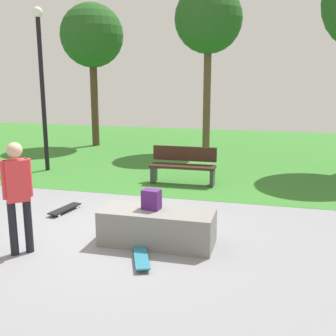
# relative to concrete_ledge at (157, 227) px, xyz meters

# --- Properties ---
(ground_plane) EXTENTS (28.00, 28.00, 0.00)m
(ground_plane) POSITION_rel_concrete_ledge_xyz_m (-0.93, 0.26, -0.28)
(ground_plane) COLOR gray
(grass_lawn) EXTENTS (26.60, 11.78, 0.01)m
(grass_lawn) POSITION_rel_concrete_ledge_xyz_m (-0.93, 8.37, -0.28)
(grass_lawn) COLOR #387A2D
(grass_lawn) RESTS_ON ground_plane
(concrete_ledge) EXTENTS (1.81, 0.71, 0.56)m
(concrete_ledge) POSITION_rel_concrete_ledge_xyz_m (0.00, 0.00, 0.00)
(concrete_ledge) COLOR gray
(concrete_ledge) RESTS_ON ground_plane
(backpack_on_ledge) EXTENTS (0.30, 0.23, 0.32)m
(backpack_on_ledge) POSITION_rel_concrete_ledge_xyz_m (-0.11, 0.05, 0.44)
(backpack_on_ledge) COLOR #4C1E66
(backpack_on_ledge) RESTS_ON concrete_ledge
(skater_performing_trick) EXTENTS (0.37, 0.36, 1.71)m
(skater_performing_trick) POSITION_rel_concrete_ledge_xyz_m (-1.89, -0.86, 0.72)
(skater_performing_trick) COLOR black
(skater_performing_trick) RESTS_ON ground_plane
(skateboard_by_ledge) EXTENTS (0.49, 0.82, 0.08)m
(skateboard_by_ledge) POSITION_rel_concrete_ledge_xyz_m (-0.05, -0.69, -0.21)
(skateboard_by_ledge) COLOR teal
(skateboard_by_ledge) RESTS_ON ground_plane
(skateboard_spare) EXTENTS (0.35, 0.82, 0.08)m
(skateboard_spare) POSITION_rel_concrete_ledge_xyz_m (-2.20, 1.06, -0.21)
(skateboard_spare) COLOR black
(skateboard_spare) RESTS_ON ground_plane
(park_bench_near_lamppost) EXTENTS (1.60, 0.49, 0.91)m
(park_bench_near_lamppost) POSITION_rel_concrete_ledge_xyz_m (-0.41, 3.79, 0.20)
(park_bench_near_lamppost) COLOR #331E14
(park_bench_near_lamppost) RESTS_ON ground_plane
(tree_slender_maple) EXTENTS (2.28, 2.28, 5.16)m
(tree_slender_maple) POSITION_rel_concrete_ledge_xyz_m (-4.84, 8.51, 3.70)
(tree_slender_maple) COLOR #4C3823
(tree_slender_maple) RESTS_ON grass_lawn
(tree_leaning_ash) EXTENTS (2.26, 2.26, 5.57)m
(tree_leaning_ash) POSITION_rel_concrete_ledge_xyz_m (-0.59, 8.38, 4.11)
(tree_leaning_ash) COLOR brown
(tree_leaning_ash) RESTS_ON grass_lawn
(lamp_post) EXTENTS (0.28, 0.28, 4.38)m
(lamp_post) POSITION_rel_concrete_ledge_xyz_m (-4.45, 4.27, 2.37)
(lamp_post) COLOR black
(lamp_post) RESTS_ON ground_plane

